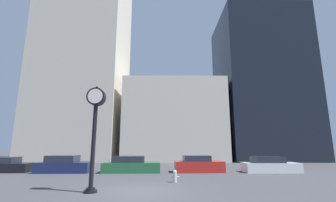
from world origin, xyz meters
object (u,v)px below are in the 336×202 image
at_px(street_clock, 95,120).
at_px(fire_hydrant_near, 175,176).
at_px(car_white, 270,166).
at_px(car_red, 199,165).
at_px(car_green, 131,165).
at_px(car_navy, 64,165).
at_px(car_black, 3,166).

relative_size(street_clock, fire_hydrant_near, 7.14).
height_order(car_white, fire_hydrant_near, car_white).
height_order(car_red, car_white, car_red).
height_order(car_green, car_red, car_red).
distance_m(car_navy, car_white, 17.08).
relative_size(car_green, car_red, 1.16).
xyz_separation_m(street_clock, car_white, (12.23, 8.10, -2.89)).
bearing_deg(car_green, car_white, -2.50).
bearing_deg(car_white, street_clock, -146.56).
xyz_separation_m(car_black, car_white, (22.28, -0.26, 0.02)).
bearing_deg(car_green, car_black, 175.82).
height_order(street_clock, fire_hydrant_near, street_clock).
bearing_deg(car_red, car_green, 178.89).
distance_m(car_black, car_green, 10.72).
relative_size(street_clock, car_red, 1.27).
bearing_deg(car_red, car_white, -4.35).
height_order(car_navy, fire_hydrant_near, car_navy).
bearing_deg(street_clock, fire_hydrant_near, 35.88).
bearing_deg(car_black, car_green, -3.52).
bearing_deg(car_navy, street_clock, -60.29).
bearing_deg(fire_hydrant_near, car_black, 159.08).
bearing_deg(car_navy, fire_hydrant_near, -31.08).
xyz_separation_m(car_navy, car_red, (11.14, 0.18, 0.00)).
relative_size(car_black, fire_hydrant_near, 6.20).
distance_m(car_green, car_red, 5.63).
relative_size(street_clock, car_navy, 1.20).
height_order(car_black, fire_hydrant_near, car_black).
distance_m(street_clock, car_white, 14.95).
bearing_deg(fire_hydrant_near, car_red, 67.43).
bearing_deg(car_black, car_red, -2.37).
distance_m(car_red, fire_hydrant_near, 5.74).
relative_size(car_navy, car_green, 0.90).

